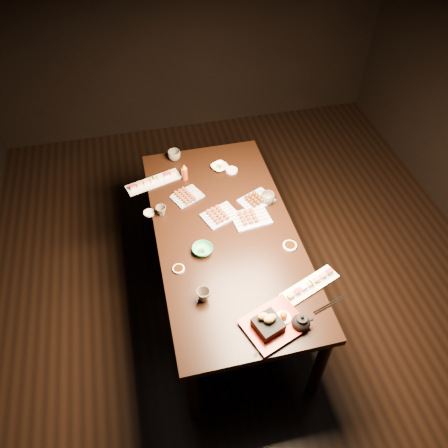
{
  "coord_description": "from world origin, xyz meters",
  "views": [
    {
      "loc": [
        -0.6,
        -1.65,
        2.88
      ],
      "look_at": [
        -0.16,
        0.23,
        0.77
      ],
      "focal_mm": 35.0,
      "sensor_mm": 36.0,
      "label": 1
    }
  ],
  "objects_px": {
    "dining_table": "(226,266)",
    "teacup_mid_right": "(268,198)",
    "sushi_platter_far": "(153,180)",
    "yakitori_plate_right": "(251,216)",
    "tempura_tray": "(274,321)",
    "condiment_bottle": "(185,172)",
    "teacup_far_left": "(161,211)",
    "edamame_bowl_green": "(203,250)",
    "sushi_platter_near": "(310,284)",
    "yakitori_plate_left": "(187,195)",
    "yakitori_plate_center": "(220,213)",
    "teacup_far_right": "(174,155)",
    "edamame_bowl_cream": "(220,167)",
    "teacup_near_left": "(204,295)",
    "teapot": "(301,321)"
  },
  "relations": [
    {
      "from": "tempura_tray",
      "to": "teacup_far_right",
      "type": "xyz_separation_m",
      "value": [
        -0.31,
        1.54,
        -0.02
      ]
    },
    {
      "from": "tempura_tray",
      "to": "teacup_mid_right",
      "type": "bearing_deg",
      "value": 54.9
    },
    {
      "from": "dining_table",
      "to": "teacup_far_right",
      "type": "relative_size",
      "value": 18.51
    },
    {
      "from": "edamame_bowl_cream",
      "to": "teacup_far_right",
      "type": "relative_size",
      "value": 1.22
    },
    {
      "from": "teacup_near_left",
      "to": "condiment_bottle",
      "type": "bearing_deg",
      "value": 86.21
    },
    {
      "from": "sushi_platter_near",
      "to": "yakitori_plate_left",
      "type": "height_order",
      "value": "yakitori_plate_left"
    },
    {
      "from": "teacup_far_left",
      "to": "condiment_bottle",
      "type": "bearing_deg",
      "value": 55.8
    },
    {
      "from": "tempura_tray",
      "to": "yakitori_plate_left",
      "type": "bearing_deg",
      "value": 84.39
    },
    {
      "from": "dining_table",
      "to": "teacup_far_right",
      "type": "xyz_separation_m",
      "value": [
        -0.21,
        0.81,
        0.41
      ]
    },
    {
      "from": "dining_table",
      "to": "yakitori_plate_left",
      "type": "relative_size",
      "value": 8.97
    },
    {
      "from": "sushi_platter_near",
      "to": "teacup_far_right",
      "type": "relative_size",
      "value": 3.91
    },
    {
      "from": "dining_table",
      "to": "teapot",
      "type": "distance_m",
      "value": 0.9
    },
    {
      "from": "yakitori_plate_center",
      "to": "yakitori_plate_right",
      "type": "xyz_separation_m",
      "value": [
        0.2,
        -0.07,
        0.0
      ]
    },
    {
      "from": "yakitori_plate_center",
      "to": "teapot",
      "type": "xyz_separation_m",
      "value": [
        0.24,
        -0.9,
        0.02
      ]
    },
    {
      "from": "sushi_platter_near",
      "to": "yakitori_plate_left",
      "type": "distance_m",
      "value": 1.07
    },
    {
      "from": "edamame_bowl_cream",
      "to": "teapot",
      "type": "bearing_deg",
      "value": -84.41
    },
    {
      "from": "yakitori_plate_right",
      "to": "teacup_mid_right",
      "type": "bearing_deg",
      "value": 33.54
    },
    {
      "from": "tempura_tray",
      "to": "condiment_bottle",
      "type": "relative_size",
      "value": 2.4
    },
    {
      "from": "edamame_bowl_cream",
      "to": "teacup_near_left",
      "type": "height_order",
      "value": "teacup_near_left"
    },
    {
      "from": "teacup_mid_right",
      "to": "teapot",
      "type": "xyz_separation_m",
      "value": [
        -0.11,
        -0.96,
        0.01
      ]
    },
    {
      "from": "yakitori_plate_right",
      "to": "edamame_bowl_green",
      "type": "height_order",
      "value": "yakitori_plate_right"
    },
    {
      "from": "dining_table",
      "to": "teacup_mid_right",
      "type": "distance_m",
      "value": 0.57
    },
    {
      "from": "yakitori_plate_right",
      "to": "teapot",
      "type": "xyz_separation_m",
      "value": [
        0.05,
        -0.83,
        0.02
      ]
    },
    {
      "from": "tempura_tray",
      "to": "condiment_bottle",
      "type": "bearing_deg",
      "value": 81.53
    },
    {
      "from": "yakitori_plate_right",
      "to": "condiment_bottle",
      "type": "bearing_deg",
      "value": 118.94
    },
    {
      "from": "yakitori_plate_left",
      "to": "teacup_far_right",
      "type": "xyz_separation_m",
      "value": [
        -0.02,
        0.44,
        0.01
      ]
    },
    {
      "from": "condiment_bottle",
      "to": "teacup_far_left",
      "type": "bearing_deg",
      "value": -124.2
    },
    {
      "from": "sushi_platter_far",
      "to": "teacup_mid_right",
      "type": "distance_m",
      "value": 0.84
    },
    {
      "from": "dining_table",
      "to": "yakitori_plate_center",
      "type": "xyz_separation_m",
      "value": [
        -0.01,
        0.14,
        0.4
      ]
    },
    {
      "from": "yakitori_plate_right",
      "to": "edamame_bowl_cream",
      "type": "relative_size",
      "value": 2.06
    },
    {
      "from": "sushi_platter_far",
      "to": "yakitori_plate_right",
      "type": "distance_m",
      "value": 0.78
    },
    {
      "from": "yakitori_plate_left",
      "to": "teacup_far_left",
      "type": "relative_size",
      "value": 2.84
    },
    {
      "from": "yakitori_plate_center",
      "to": "condiment_bottle",
      "type": "height_order",
      "value": "condiment_bottle"
    },
    {
      "from": "dining_table",
      "to": "condiment_bottle",
      "type": "xyz_separation_m",
      "value": [
        -0.17,
        0.57,
        0.44
      ]
    },
    {
      "from": "sushi_platter_near",
      "to": "edamame_bowl_cream",
      "type": "bearing_deg",
      "value": 82.18
    },
    {
      "from": "yakitori_plate_center",
      "to": "edamame_bowl_green",
      "type": "bearing_deg",
      "value": -143.75
    },
    {
      "from": "teacup_mid_right",
      "to": "yakitori_plate_right",
      "type": "bearing_deg",
      "value": -139.59
    },
    {
      "from": "dining_table",
      "to": "edamame_bowl_cream",
      "type": "distance_m",
      "value": 0.74
    },
    {
      "from": "teacup_far_right",
      "to": "yakitori_plate_right",
      "type": "bearing_deg",
      "value": -61.54
    },
    {
      "from": "yakitori_plate_right",
      "to": "edamame_bowl_green",
      "type": "distance_m",
      "value": 0.42
    },
    {
      "from": "tempura_tray",
      "to": "teacup_mid_right",
      "type": "xyz_separation_m",
      "value": [
        0.25,
        0.93,
        -0.02
      ]
    },
    {
      "from": "teacup_far_left",
      "to": "teacup_far_right",
      "type": "relative_size",
      "value": 0.73
    },
    {
      "from": "yakitori_plate_right",
      "to": "edamame_bowl_green",
      "type": "xyz_separation_m",
      "value": [
        -0.37,
        -0.2,
        -0.01
      ]
    },
    {
      "from": "teacup_far_left",
      "to": "teapot",
      "type": "height_order",
      "value": "teapot"
    },
    {
      "from": "dining_table",
      "to": "tempura_tray",
      "type": "bearing_deg",
      "value": -98.71
    },
    {
      "from": "yakitori_plate_left",
      "to": "edamame_bowl_green",
      "type": "height_order",
      "value": "yakitori_plate_left"
    },
    {
      "from": "teacup_near_left",
      "to": "teapot",
      "type": "xyz_separation_m",
      "value": [
        0.48,
        -0.29,
        0.01
      ]
    },
    {
      "from": "yakitori_plate_right",
      "to": "dining_table",
      "type": "bearing_deg",
      "value": -166.82
    },
    {
      "from": "yakitori_plate_left",
      "to": "teacup_mid_right",
      "type": "xyz_separation_m",
      "value": [
        0.53,
        -0.17,
        0.01
      ]
    },
    {
      "from": "sushi_platter_near",
      "to": "tempura_tray",
      "type": "relative_size",
      "value": 1.2
    }
  ]
}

